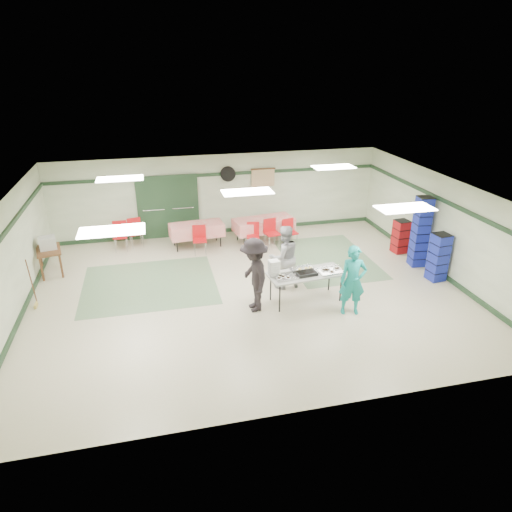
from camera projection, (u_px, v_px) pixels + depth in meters
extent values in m
plane|color=beige|center=(248.00, 291.00, 11.92)|extent=(11.00, 11.00, 0.00)
plane|color=silver|center=(247.00, 191.00, 10.83)|extent=(11.00, 11.00, 0.00)
plane|color=beige|center=(219.00, 195.00, 15.38)|extent=(11.00, 0.00, 11.00)
plane|color=beige|center=(307.00, 346.00, 7.37)|extent=(11.00, 0.00, 11.00)
plane|color=beige|center=(8.00, 265.00, 10.22)|extent=(0.00, 9.00, 9.00)
plane|color=beige|center=(443.00, 226.00, 12.53)|extent=(0.00, 9.00, 9.00)
cube|color=#1F3822|center=(219.00, 174.00, 15.08)|extent=(11.00, 0.06, 0.10)
cube|color=#1F3822|center=(221.00, 231.00, 15.88)|extent=(11.00, 0.06, 0.12)
cube|color=#1F3822|center=(3.00, 236.00, 9.95)|extent=(0.06, 9.00, 0.10)
cube|color=#1F3822|center=(22.00, 314.00, 10.75)|extent=(0.06, 9.00, 0.12)
cube|color=#1F3822|center=(446.00, 202.00, 12.24)|extent=(0.06, 9.00, 0.10)
cube|color=#1F3822|center=(435.00, 269.00, 13.04)|extent=(0.06, 9.00, 0.12)
cube|color=slate|center=(150.00, 284.00, 12.29)|extent=(3.50, 3.00, 0.01)
cube|color=slate|center=(328.00, 258.00, 13.84)|extent=(2.50, 3.50, 0.01)
cube|color=gray|center=(154.00, 208.00, 14.99)|extent=(0.90, 0.06, 2.10)
cube|color=gray|center=(183.00, 206.00, 15.19)|extent=(0.90, 0.06, 2.10)
cube|color=#1F3822|center=(168.00, 207.00, 15.07)|extent=(2.00, 0.03, 2.15)
cylinder|color=black|center=(228.00, 174.00, 15.11)|extent=(0.50, 0.10, 0.50)
cube|color=tan|center=(263.00, 178.00, 15.44)|extent=(0.80, 0.02, 0.60)
cube|color=#AFAFAA|center=(306.00, 274.00, 11.18)|extent=(1.95, 0.95, 0.04)
cylinder|color=black|center=(280.00, 299.00, 10.83)|extent=(0.04, 0.04, 0.72)
cylinder|color=black|center=(341.00, 288.00, 11.31)|extent=(0.04, 0.04, 0.72)
cylinder|color=black|center=(271.00, 287.00, 11.35)|extent=(0.04, 0.04, 0.72)
cylinder|color=black|center=(329.00, 278.00, 11.84)|extent=(0.04, 0.04, 0.72)
cube|color=silver|center=(331.00, 271.00, 11.26)|extent=(0.65, 0.52, 0.02)
cube|color=silver|center=(303.00, 270.00, 11.30)|extent=(0.65, 0.52, 0.02)
cube|color=silver|center=(286.00, 277.00, 10.95)|extent=(0.59, 0.47, 0.02)
cube|color=black|center=(306.00, 273.00, 11.08)|extent=(0.53, 0.36, 0.08)
cube|color=white|center=(274.00, 268.00, 11.01)|extent=(0.26, 0.24, 0.38)
imported|color=teal|center=(353.00, 281.00, 10.60)|extent=(0.69, 0.53, 1.70)
imported|color=#949398|center=(284.00, 257.00, 11.82)|extent=(0.93, 0.77, 1.72)
imported|color=black|center=(254.00, 275.00, 10.73)|extent=(0.74, 1.22, 1.83)
cube|color=red|center=(264.00, 219.00, 14.91)|extent=(2.04, 1.11, 0.05)
cube|color=red|center=(264.00, 225.00, 14.99)|extent=(2.04, 1.14, 0.40)
cylinder|color=black|center=(244.00, 237.00, 14.52)|extent=(0.04, 0.04, 0.72)
cylinder|color=black|center=(290.00, 230.00, 15.07)|extent=(0.04, 0.04, 0.72)
cylinder|color=black|center=(237.00, 230.00, 15.07)|extent=(0.04, 0.04, 0.72)
cylinder|color=black|center=(282.00, 224.00, 15.62)|extent=(0.04, 0.04, 0.72)
cube|color=red|center=(196.00, 224.00, 14.45)|extent=(1.74, 0.89, 0.05)
cube|color=red|center=(197.00, 230.00, 14.53)|extent=(1.75, 0.91, 0.40)
cylinder|color=black|center=(177.00, 241.00, 14.16)|extent=(0.04, 0.04, 0.72)
cylinder|color=black|center=(220.00, 236.00, 14.57)|extent=(0.04, 0.04, 0.72)
cylinder|color=black|center=(174.00, 235.00, 14.64)|extent=(0.04, 0.04, 0.72)
cylinder|color=black|center=(216.00, 230.00, 15.06)|extent=(0.04, 0.04, 0.72)
cube|color=red|center=(272.00, 234.00, 14.47)|extent=(0.50, 0.50, 0.04)
cube|color=red|center=(270.00, 225.00, 14.53)|extent=(0.43, 0.12, 0.43)
cylinder|color=silver|center=(270.00, 243.00, 14.36)|extent=(0.02, 0.02, 0.45)
cylinder|color=silver|center=(279.00, 242.00, 14.49)|extent=(0.02, 0.02, 0.45)
cylinder|color=silver|center=(265.00, 240.00, 14.65)|extent=(0.02, 0.02, 0.45)
cylinder|color=silver|center=(274.00, 238.00, 14.77)|extent=(0.02, 0.02, 0.45)
cube|color=red|center=(253.00, 236.00, 14.35)|extent=(0.47, 0.47, 0.04)
cube|color=red|center=(253.00, 228.00, 14.43)|extent=(0.40, 0.12, 0.40)
cylinder|color=silver|center=(248.00, 245.00, 14.30)|extent=(0.02, 0.02, 0.42)
cylinder|color=silver|center=(258.00, 245.00, 14.30)|extent=(0.02, 0.02, 0.42)
cylinder|color=silver|center=(248.00, 241.00, 14.59)|extent=(0.02, 0.02, 0.42)
cylinder|color=silver|center=(258.00, 241.00, 14.59)|extent=(0.02, 0.02, 0.42)
cube|color=red|center=(290.00, 233.00, 14.60)|extent=(0.48, 0.48, 0.04)
cube|color=red|center=(288.00, 224.00, 14.67)|extent=(0.40, 0.13, 0.41)
cylinder|color=silver|center=(288.00, 242.00, 14.50)|extent=(0.02, 0.02, 0.43)
cylinder|color=silver|center=(297.00, 240.00, 14.63)|extent=(0.02, 0.02, 0.43)
cylinder|color=silver|center=(283.00, 239.00, 14.77)|extent=(0.02, 0.02, 0.43)
cylinder|color=silver|center=(292.00, 237.00, 14.90)|extent=(0.02, 0.02, 0.43)
cube|color=red|center=(200.00, 240.00, 13.99)|extent=(0.44, 0.44, 0.04)
cube|color=red|center=(199.00, 231.00, 14.07)|extent=(0.41, 0.07, 0.41)
cylinder|color=silver|center=(195.00, 250.00, 13.92)|extent=(0.02, 0.02, 0.43)
cylinder|color=silver|center=(206.00, 249.00, 13.96)|extent=(0.02, 0.02, 0.43)
cylinder|color=silver|center=(195.00, 246.00, 14.22)|extent=(0.02, 0.02, 0.43)
cylinder|color=silver|center=(205.00, 245.00, 14.26)|extent=(0.02, 0.02, 0.43)
cube|color=red|center=(136.00, 233.00, 14.52)|extent=(0.50, 0.50, 0.04)
cube|color=red|center=(134.00, 224.00, 14.59)|extent=(0.43, 0.13, 0.43)
cylinder|color=silver|center=(132.00, 243.00, 14.41)|extent=(0.02, 0.02, 0.45)
cylinder|color=silver|center=(143.00, 241.00, 14.55)|extent=(0.02, 0.02, 0.45)
cylinder|color=silver|center=(130.00, 239.00, 14.70)|extent=(0.02, 0.02, 0.45)
cylinder|color=silver|center=(141.00, 238.00, 14.83)|extent=(0.02, 0.02, 0.45)
cube|color=red|center=(120.00, 236.00, 14.24)|extent=(0.44, 0.44, 0.04)
cube|color=red|center=(120.00, 227.00, 14.32)|extent=(0.43, 0.05, 0.43)
cylinder|color=silver|center=(115.00, 246.00, 14.16)|extent=(0.02, 0.02, 0.45)
cylinder|color=silver|center=(127.00, 245.00, 14.22)|extent=(0.02, 0.02, 0.45)
cylinder|color=silver|center=(116.00, 242.00, 14.46)|extent=(0.02, 0.02, 0.45)
cylinder|color=silver|center=(127.00, 241.00, 14.53)|extent=(0.02, 0.02, 0.45)
cube|color=#19299B|center=(420.00, 232.00, 13.00)|extent=(0.44, 0.44, 2.07)
cube|color=#A41012|center=(400.00, 236.00, 14.09)|extent=(0.44, 0.44, 1.05)
cube|color=#19299B|center=(438.00, 257.00, 12.28)|extent=(0.45, 0.45, 1.34)
cube|color=brown|center=(48.00, 250.00, 12.60)|extent=(0.80, 1.06, 0.05)
cube|color=brown|center=(42.00, 269.00, 12.33)|extent=(0.05, 0.05, 0.70)
cube|color=brown|center=(61.00, 266.00, 12.52)|extent=(0.05, 0.05, 0.70)
cube|color=brown|center=(41.00, 259.00, 12.98)|extent=(0.05, 0.05, 0.70)
cube|color=brown|center=(59.00, 256.00, 13.17)|extent=(0.05, 0.05, 0.70)
cube|color=#AFAEAA|center=(47.00, 243.00, 12.57)|extent=(0.51, 0.47, 0.34)
cylinder|color=brown|center=(32.00, 282.00, 10.95)|extent=(0.05, 0.21, 1.27)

